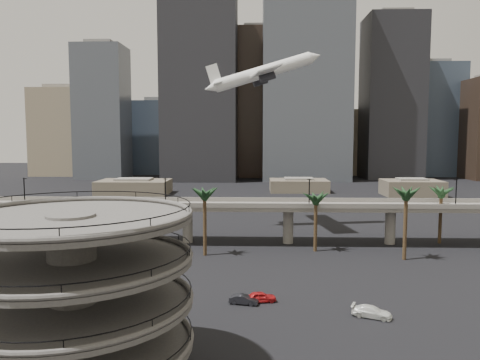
{
  "coord_description": "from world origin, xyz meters",
  "views": [
    {
      "loc": [
        3.81,
        -45.49,
        23.38
      ],
      "look_at": [
        1.39,
        28.0,
        16.38
      ],
      "focal_mm": 35.0,
      "sensor_mm": 36.0,
      "label": 1
    }
  ],
  "objects_px": {
    "car_b": "(244,300)",
    "overpass": "(238,210)",
    "car_c": "(372,312)",
    "car_a": "(261,297)",
    "parking_ramp": "(73,283)",
    "airborne_jet": "(263,73)"
  },
  "relations": [
    {
      "from": "airborne_jet",
      "to": "car_c",
      "type": "xyz_separation_m",
      "value": [
        13.32,
        -58.83,
        -38.12
      ]
    },
    {
      "from": "car_c",
      "to": "airborne_jet",
      "type": "bearing_deg",
      "value": 34.74
    },
    {
      "from": "parking_ramp",
      "to": "car_a",
      "type": "relative_size",
      "value": 5.12
    },
    {
      "from": "overpass",
      "to": "parking_ramp",
      "type": "bearing_deg",
      "value": -102.43
    },
    {
      "from": "airborne_jet",
      "to": "car_a",
      "type": "xyz_separation_m",
      "value": [
        -0.94,
        -53.74,
        -38.12
      ]
    },
    {
      "from": "parking_ramp",
      "to": "overpass",
      "type": "relative_size",
      "value": 0.17
    },
    {
      "from": "airborne_jet",
      "to": "car_a",
      "type": "distance_m",
      "value": 65.89
    },
    {
      "from": "car_c",
      "to": "car_a",
      "type": "bearing_deg",
      "value": 92.34
    },
    {
      "from": "car_c",
      "to": "overpass",
      "type": "bearing_deg",
      "value": 46.41
    },
    {
      "from": "airborne_jet",
      "to": "car_b",
      "type": "bearing_deg",
      "value": -102.69
    },
    {
      "from": "overpass",
      "to": "car_a",
      "type": "relative_size",
      "value": 30.0
    },
    {
      "from": "car_a",
      "to": "car_c",
      "type": "bearing_deg",
      "value": -121.18
    },
    {
      "from": "car_b",
      "to": "overpass",
      "type": "bearing_deg",
      "value": 13.99
    },
    {
      "from": "car_a",
      "to": "car_b",
      "type": "xyz_separation_m",
      "value": [
        -2.38,
        -0.94,
        -0.07
      ]
    },
    {
      "from": "overpass",
      "to": "car_c",
      "type": "xyz_separation_m",
      "value": [
        18.89,
        -41.6,
        -6.6
      ]
    },
    {
      "from": "car_b",
      "to": "airborne_jet",
      "type": "bearing_deg",
      "value": 7.07
    },
    {
      "from": "parking_ramp",
      "to": "car_b",
      "type": "xyz_separation_m",
      "value": [
        15.26,
        21.55,
        -9.17
      ]
    },
    {
      "from": "parking_ramp",
      "to": "car_b",
      "type": "bearing_deg",
      "value": 54.7
    },
    {
      "from": "car_a",
      "to": "car_b",
      "type": "bearing_deg",
      "value": 100.03
    },
    {
      "from": "parking_ramp",
      "to": "car_a",
      "type": "bearing_deg",
      "value": 51.9
    },
    {
      "from": "car_a",
      "to": "overpass",
      "type": "bearing_deg",
      "value": -4.3
    },
    {
      "from": "car_a",
      "to": "car_b",
      "type": "distance_m",
      "value": 2.56
    }
  ]
}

